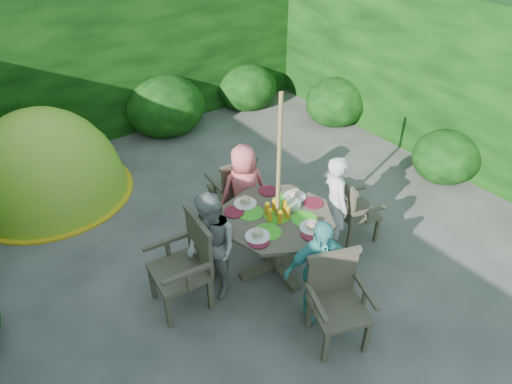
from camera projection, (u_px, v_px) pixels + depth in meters
ground at (244, 235)px, 5.92m from camera, size 60.00×60.00×0.00m
hedge_enclosure at (186, 111)px, 6.10m from camera, size 9.00×9.00×2.50m
patio_table at (277, 224)px, 5.10m from camera, size 1.45×1.45×0.91m
parasol_pole at (278, 190)px, 4.83m from camera, size 0.05×0.05×2.20m
garden_chair_right at (353, 209)px, 5.65m from camera, size 0.57×0.61×0.84m
garden_chair_left at (186, 263)px, 4.72m from camera, size 0.59×0.65×1.01m
garden_chair_back at (234, 187)px, 5.98m from camera, size 0.57×0.51×0.90m
garden_chair_front at (337, 298)px, 4.39m from camera, size 0.68×0.64×0.92m
child_right at (335, 204)px, 5.41m from camera, size 0.42×0.53×1.27m
child_left at (211, 247)px, 4.78m from camera, size 0.49×0.62×1.27m
child_back at (244, 190)px, 5.68m from camera, size 0.68×0.52×1.23m
child_front at (318, 271)px, 4.53m from camera, size 0.77×0.53×1.22m
dome_tent at (54, 194)px, 6.68m from camera, size 2.69×2.69×2.61m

